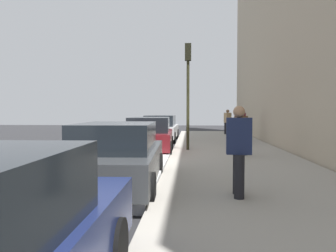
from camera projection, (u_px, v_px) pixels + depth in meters
ground_plane at (147, 155)px, 14.05m from camera, size 56.00×56.00×0.00m
sidewalk at (230, 154)px, 13.83m from camera, size 28.00×4.60×0.15m
lane_stripe_centre at (70, 154)px, 14.26m from camera, size 28.00×0.14×0.01m
snow_bank_curb at (153, 171)px, 9.61m from camera, size 7.43×0.56×0.22m
parked_car_charcoal at (118, 156)px, 7.88m from camera, size 4.74×2.02×1.51m
parked_car_maroon at (150, 135)px, 14.46m from camera, size 4.38×2.01×1.51m
parked_car_white at (161, 128)px, 20.13m from camera, size 4.75×1.96×1.51m
pedestrian_navy_coat at (239, 148)px, 6.61m from camera, size 0.57×0.48×1.73m
pedestrian_brown_coat at (241, 131)px, 12.66m from camera, size 0.53×0.50×1.66m
pedestrian_burgundy_coat at (241, 124)px, 18.83m from camera, size 0.54×0.55×1.75m
pedestrian_tan_coat at (228, 121)px, 24.02m from camera, size 0.52×0.54×1.71m
traffic_light_pole at (188, 78)px, 14.43m from camera, size 0.35×0.26×4.41m
rolling_suitcase at (239, 137)px, 18.46m from camera, size 0.34×0.22×0.87m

